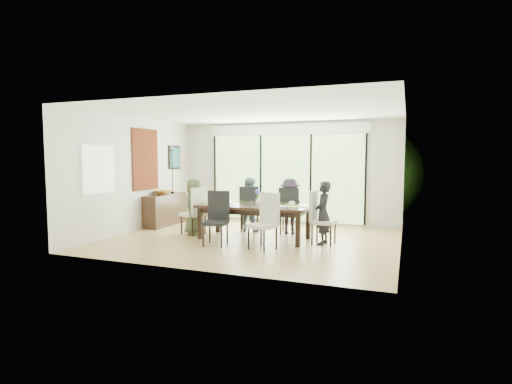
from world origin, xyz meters
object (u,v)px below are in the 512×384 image
(chair_far_left, at_px, (250,208))
(chair_near_left, at_px, (215,218))
(person_right_end, at_px, (323,213))
(vase, at_px, (257,202))
(cup_b, at_px, (259,203))
(bowl, at_px, (163,192))
(cup_a, at_px, (228,201))
(chair_far_right, at_px, (290,210))
(chair_near_right, at_px, (263,221))
(sideboard, at_px, (166,210))
(chair_right_end, at_px, (324,218))
(person_left_end, at_px, (194,206))
(person_far_right, at_px, (290,206))
(table_top, at_px, (254,206))
(chair_left_end, at_px, (193,211))
(laptop, at_px, (217,203))
(person_far_left, at_px, (249,204))
(cup_c, at_px, (292,204))

(chair_far_left, relative_size, chair_near_left, 1.00)
(person_right_end, bearing_deg, vase, -88.95)
(cup_b, relative_size, bowl, 0.23)
(cup_a, bearing_deg, bowl, 164.53)
(chair_far_right, height_order, chair_near_right, same)
(sideboard, bearing_deg, cup_a, -17.98)
(chair_right_end, xyz_separation_m, person_left_end, (-2.98, -0.00, 0.09))
(chair_near_left, height_order, person_far_right, person_far_right)
(chair_near_right, xyz_separation_m, person_left_end, (-1.98, 0.87, 0.09))
(table_top, distance_m, cup_a, 0.72)
(chair_left_end, height_order, laptop, chair_left_end)
(table_top, distance_m, chair_far_left, 0.98)
(chair_near_left, xyz_separation_m, laptop, (-0.35, 0.77, 0.21))
(person_far_left, height_order, cup_a, person_far_left)
(chair_right_end, bearing_deg, cup_c, 85.07)
(person_right_end, distance_m, cup_b, 1.34)
(chair_near_left, distance_m, bowl, 2.81)
(person_left_end, bearing_deg, chair_near_right, -115.40)
(chair_left_end, distance_m, cup_c, 2.32)
(chair_left_end, relative_size, person_right_end, 0.85)
(chair_far_left, height_order, sideboard, chair_far_left)
(person_far_right, distance_m, cup_c, 0.79)
(table_top, height_order, laptop, laptop)
(sideboard, bearing_deg, table_top, -16.54)
(chair_left_end, distance_m, cup_b, 1.67)
(bowl, bearing_deg, laptop, -23.12)
(person_right_end, bearing_deg, cup_c, -95.31)
(person_far_left, height_order, bowl, person_far_left)
(cup_b, distance_m, bowl, 3.06)
(chair_far_left, relative_size, person_right_end, 0.85)
(chair_near_left, distance_m, chair_near_right, 1.00)
(table_top, distance_m, person_far_right, 1.00)
(sideboard, bearing_deg, vase, -15.33)
(chair_far_left, bearing_deg, chair_right_end, 138.44)
(vase, relative_size, sideboard, 0.08)
(chair_near_right, distance_m, cup_b, 0.88)
(chair_left_end, distance_m, person_far_left, 1.34)
(person_far_right, xyz_separation_m, laptop, (-1.40, -0.93, 0.12))
(chair_right_end, height_order, laptop, chair_right_end)
(person_far_left, bearing_deg, person_right_end, 167.93)
(sideboard, bearing_deg, person_far_left, 0.03)
(vase, bearing_deg, laptop, -170.54)
(table_top, height_order, chair_far_right, chair_far_right)
(vase, bearing_deg, cup_b, -56.31)
(cup_c, bearing_deg, person_left_end, -177.49)
(chair_far_left, xyz_separation_m, sideboard, (-2.34, -0.02, -0.14))
(chair_near_left, distance_m, laptop, 0.87)
(cup_a, xyz_separation_m, sideboard, (-2.09, 0.68, -0.39))
(table_top, bearing_deg, sideboard, 163.46)
(chair_right_end, distance_m, cup_b, 1.38)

